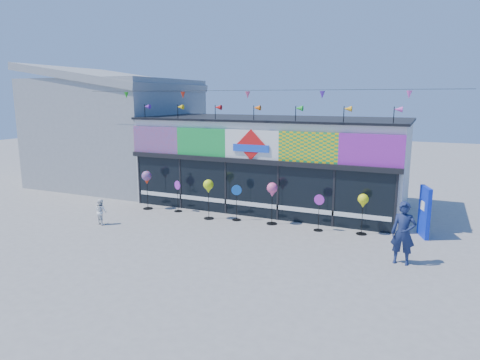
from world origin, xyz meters
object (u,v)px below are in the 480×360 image
Objects in this scene: spinner_4 at (272,191)px; blue_sign at (424,212)px; spinner_0 at (147,179)px; spinner_3 at (237,202)px; spinner_2 at (208,188)px; spinner_6 at (363,202)px; spinner_1 at (178,195)px; child at (101,212)px; spinner_5 at (319,212)px; adult_man at (403,233)px.

blue_sign is at bearing 7.91° from spinner_4.
spinner_0 is 4.52m from spinner_3.
spinner_2 is 1.09× the size of spinner_6.
spinner_1 is at bearing -179.62° from spinner_6.
blue_sign is 1.79× the size of child.
spinner_1 is 1.34× the size of child.
spinner_4 reaches higher than spinner_6.
spinner_5 is at bearing -171.86° from spinner_6.
adult_man is (3.14, -2.21, 0.23)m from spinner_5.
spinner_0 is 1.18× the size of spinner_3.
spinner_0 is 3.33m from spinner_2.
spinner_2 reaches higher than spinner_3.
spinner_5 is (7.92, 0.01, -0.66)m from spinner_0.
spinner_5 is at bearing -1.54° from spinner_1.
spinner_4 is 5.58m from adult_man.
blue_sign reaches higher than child.
adult_man is at bearing -18.47° from spinner_3.
spinner_0 reaches higher than spinner_6.
blue_sign is 3.12m from adult_man.
spinner_4 is (1.52, 0.09, 0.58)m from spinner_3.
spinner_2 is 2.71m from spinner_4.
child is (-11.33, -0.53, -0.46)m from adult_man.
adult_man is (-0.53, -3.07, 0.04)m from blue_sign.
spinner_5 is (3.45, 0.01, -0.04)m from spinner_3.
blue_sign is at bearing 6.98° from spinner_3.
spinner_4 is at bearing -139.32° from child.
spinner_1 is 0.82× the size of spinner_4.
spinner_4 is (5.99, 0.09, -0.04)m from spinner_0.
child is (-3.58, -2.45, -0.82)m from spinner_2.
blue_sign is at bearing 4.30° from spinner_0.
adult_man reaches higher than spinner_0.
blue_sign is 1.09× the size of spinner_4.
spinner_0 is (-11.60, -0.87, 0.47)m from blue_sign.
spinner_0 is at bearing 179.99° from spinner_3.
blue_sign is at bearing 3.92° from spinner_1.
spinner_0 is 9.50m from spinner_6.
spinner_1 is at bearing 164.88° from blue_sign.
spinner_5 is (1.93, -0.09, -0.62)m from spinner_4.
spinner_6 is at bearing 177.90° from blue_sign.
blue_sign is 3.78m from spinner_5.
spinner_0 is at bearing 171.66° from adult_man.
spinner_0 reaches higher than spinner_3.
spinner_1 is 4.53m from spinner_4.
spinner_6 is at bearing 8.14° from spinner_5.
adult_man is at bearing -13.93° from spinner_2.
adult_man is at bearing -35.09° from spinner_5.
spinner_1 is (-10.09, -0.69, -0.20)m from blue_sign.
spinner_0 reaches higher than child.
spinner_4 is (4.49, -0.09, 0.63)m from spinner_1.
adult_man reaches higher than spinner_4.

